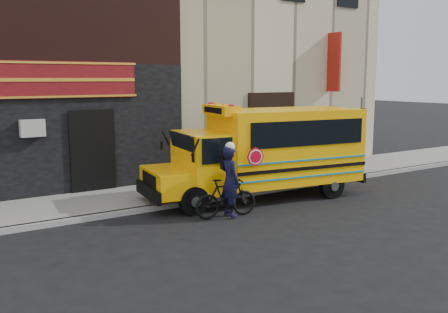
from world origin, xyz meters
TOP-DOWN VIEW (x-y plane):
  - ground at (0.00, 0.00)m, footprint 120.00×120.00m
  - curb at (0.00, 2.60)m, footprint 40.00×0.20m
  - sidewalk at (0.00, 4.10)m, footprint 40.00×3.00m
  - building at (-0.04, 10.45)m, footprint 20.00×10.70m
  - school_bus at (1.24, 2.13)m, footprint 7.12×3.00m
  - sign_pole at (5.68, 2.38)m, footprint 0.07×0.27m
  - bicycle at (-1.07, 0.90)m, footprint 1.82×0.74m
  - cyclist at (-0.98, 0.87)m, footprint 0.46×0.69m

SIDE VIEW (x-z plane):
  - ground at x=0.00m, z-range 0.00..0.00m
  - curb at x=0.00m, z-range 0.00..0.15m
  - sidewalk at x=0.00m, z-range 0.00..0.15m
  - bicycle at x=-1.07m, z-range 0.00..1.06m
  - cyclist at x=-0.98m, z-range 0.00..1.88m
  - school_bus at x=1.24m, z-range 0.05..2.97m
  - sign_pole at x=5.68m, z-range 0.16..3.19m
  - building at x=-0.04m, z-range 0.13..12.13m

